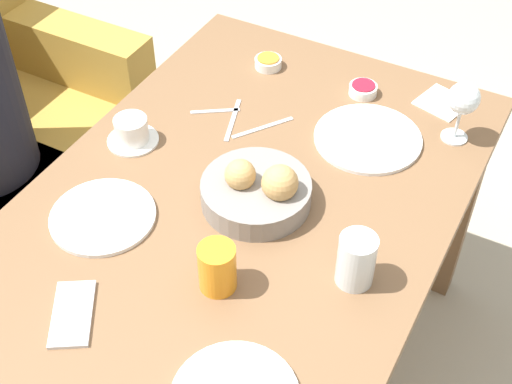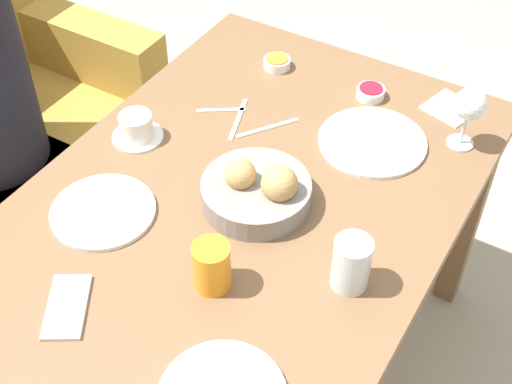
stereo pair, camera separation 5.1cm
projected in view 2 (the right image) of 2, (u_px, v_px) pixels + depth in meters
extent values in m
plane|color=#A89E89|center=(241.00, 384.00, 2.07)|extent=(10.00, 10.00, 0.00)
cube|color=brown|center=(236.00, 211.00, 1.56)|extent=(1.35, 0.89, 0.03)
cube|color=brown|center=(468.00, 217.00, 2.06)|extent=(0.06, 0.06, 0.71)
cube|color=brown|center=(237.00, 128.00, 2.35)|extent=(0.06, 0.06, 0.71)
cube|color=#B28938|center=(83.00, 92.00, 2.55)|extent=(0.14, 0.70, 0.63)
cube|color=#23232D|center=(12.00, 206.00, 2.29)|extent=(0.31, 0.42, 0.43)
cylinder|color=gray|center=(256.00, 193.00, 1.54)|extent=(0.24, 0.24, 0.05)
sphere|color=tan|center=(277.00, 184.00, 1.49)|extent=(0.07, 0.07, 0.07)
sphere|color=tan|center=(279.00, 184.00, 1.48)|extent=(0.08, 0.08, 0.08)
sphere|color=tan|center=(239.00, 173.00, 1.51)|extent=(0.07, 0.07, 0.07)
cylinder|color=white|center=(372.00, 142.00, 1.69)|extent=(0.26, 0.26, 0.01)
cylinder|color=white|center=(103.00, 211.00, 1.53)|extent=(0.23, 0.23, 0.01)
cylinder|color=orange|center=(212.00, 266.00, 1.36)|extent=(0.07, 0.07, 0.10)
cylinder|color=silver|center=(351.00, 264.00, 1.36)|extent=(0.08, 0.08, 0.12)
cylinder|color=silver|center=(460.00, 143.00, 1.69)|extent=(0.06, 0.06, 0.00)
cylinder|color=silver|center=(463.00, 130.00, 1.67)|extent=(0.01, 0.01, 0.07)
sphere|color=silver|center=(470.00, 104.00, 1.61)|extent=(0.08, 0.08, 0.08)
cylinder|color=white|center=(138.00, 137.00, 1.71)|extent=(0.12, 0.12, 0.01)
cylinder|color=white|center=(136.00, 126.00, 1.69)|extent=(0.08, 0.08, 0.06)
cylinder|color=white|center=(370.00, 93.00, 1.82)|extent=(0.07, 0.07, 0.03)
cylinder|color=#A3192D|center=(371.00, 88.00, 1.81)|extent=(0.06, 0.06, 0.00)
cylinder|color=white|center=(277.00, 63.00, 1.91)|extent=(0.07, 0.07, 0.03)
cylinder|color=#C67F28|center=(277.00, 59.00, 1.90)|extent=(0.06, 0.06, 0.00)
cube|color=#B7B7BC|center=(268.00, 128.00, 1.74)|extent=(0.14, 0.10, 0.00)
cube|color=#B7B7BC|center=(238.00, 119.00, 1.76)|extent=(0.16, 0.06, 0.00)
cube|color=#B7B7BC|center=(221.00, 110.00, 1.79)|extent=(0.08, 0.11, 0.00)
cube|color=white|center=(450.00, 108.00, 1.79)|extent=(0.14, 0.14, 0.00)
cube|color=silver|center=(67.00, 307.00, 1.35)|extent=(0.17, 0.14, 0.01)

